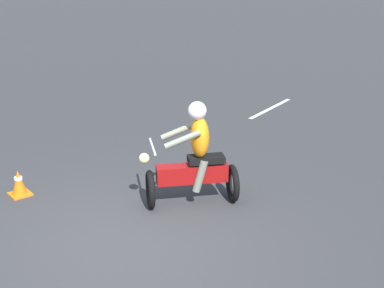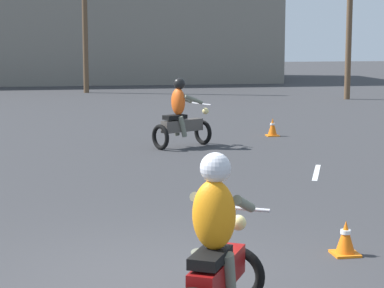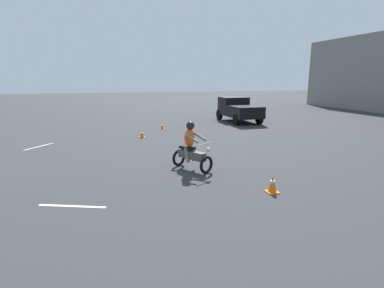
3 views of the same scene
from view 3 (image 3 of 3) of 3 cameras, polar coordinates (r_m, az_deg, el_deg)
name	(u,v)px [view 3 (image 3 of 3)]	position (r m, az deg, el deg)	size (l,w,h in m)	color
motorcycle_rider_background	(191,149)	(10.16, -0.14, -0.93)	(1.51, 1.22, 1.66)	black
pickup_truck	(238,109)	(22.05, 8.83, 6.61)	(4.14, 1.96, 1.73)	black
traffic_cone_near_right	(273,184)	(8.53, 15.08, -7.45)	(0.32, 0.32, 0.48)	orange
traffic_cone_mid_center	(142,134)	(16.13, -9.53, 1.84)	(0.32, 0.32, 0.36)	orange
traffic_cone_mid_left	(162,126)	(18.82, -5.70, 3.36)	(0.32, 0.32, 0.31)	orange
lane_stripe_n	(72,206)	(8.03, -21.86, -10.91)	(0.10, 1.70, 0.01)	silver
lane_stripe_nw	(39,146)	(15.50, -27.08, -0.41)	(0.10, 1.64, 0.01)	silver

